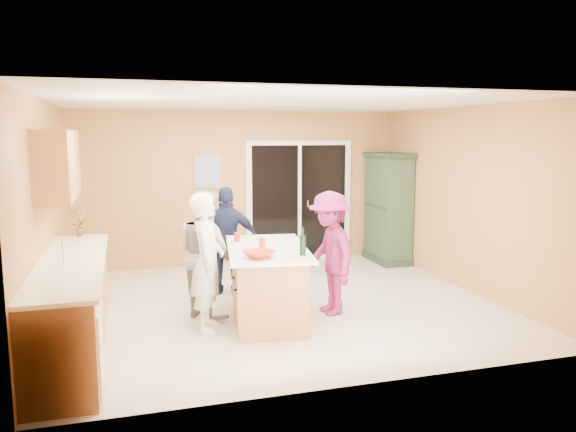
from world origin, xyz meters
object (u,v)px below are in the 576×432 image
object	(u,v)px
green_hutch	(388,209)
woman_white	(207,262)
woman_grey	(205,253)
woman_navy	(228,241)
woman_magenta	(330,253)
kitchen_island	(267,286)

from	to	relation	value
green_hutch	woman_white	bearing A→B (deg)	-143.74
green_hutch	woman_grey	world-z (taller)	green_hutch
woman_navy	woman_magenta	size ratio (longest dim) A/B	0.98
kitchen_island	green_hutch	size ratio (longest dim) A/B	0.95
woman_navy	woman_white	bearing A→B (deg)	82.99
kitchen_island	woman_magenta	xyz separation A→B (m)	(0.81, 0.03, 0.34)
woman_white	woman_navy	world-z (taller)	woman_white
green_hutch	woman_grey	xyz separation A→B (m)	(-3.47, -2.08, -0.14)
kitchen_island	green_hutch	bearing A→B (deg)	49.73
woman_grey	woman_magenta	world-z (taller)	woman_grey
woman_grey	woman_navy	distance (m)	1.00
green_hutch	woman_navy	xyz separation A→B (m)	(-3.03, -1.18, -0.18)
woman_grey	woman_navy	world-z (taller)	woman_grey
woman_white	woman_magenta	distance (m)	1.54
woman_white	woman_navy	size ratio (longest dim) A/B	1.05
woman_grey	green_hutch	bearing A→B (deg)	-85.67
kitchen_island	woman_grey	distance (m)	0.85
green_hutch	woman_grey	distance (m)	4.05
woman_magenta	green_hutch	bearing A→B (deg)	136.45
woman_white	woman_navy	distance (m)	1.48
kitchen_island	woman_grey	bearing A→B (deg)	160.33
woman_navy	woman_magenta	world-z (taller)	woman_magenta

